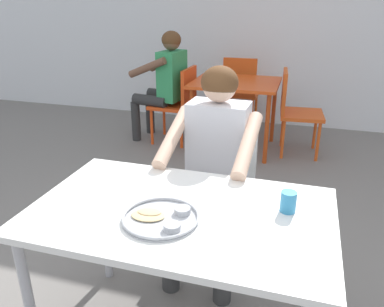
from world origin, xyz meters
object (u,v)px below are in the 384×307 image
object	(u,v)px
table_foreground	(181,224)
chair_red_far	(241,89)
table_background_red	(236,90)
patron_background	(165,77)
chair_foreground	(222,180)
thali_tray	(162,217)
drinking_cup	(288,201)
chair_red_right	(294,107)
diner_foreground	(214,156)
chair_red_left	(179,100)

from	to	relation	value
table_foreground	chair_red_far	bearing A→B (deg)	95.47
table_background_red	chair_red_far	xyz separation A→B (m)	(-0.05, 0.62, -0.12)
table_foreground	patron_background	xyz separation A→B (m)	(-1.05, 2.62, 0.07)
table_foreground	chair_foreground	bearing A→B (deg)	90.49
thali_tray	table_background_red	xyz separation A→B (m)	(-0.21, 2.71, -0.10)
table_foreground	thali_tray	xyz separation A→B (m)	(-0.05, -0.10, 0.09)
drinking_cup	patron_background	xyz separation A→B (m)	(-1.47, 2.51, -0.05)
table_foreground	thali_tray	world-z (taller)	thali_tray
chair_red_right	chair_foreground	bearing A→B (deg)	-101.09
drinking_cup	table_background_red	world-z (taller)	drinking_cup
drinking_cup	chair_red_far	distance (m)	3.21
table_foreground	patron_background	size ratio (longest dim) A/B	1.02
chair_foreground	diner_foreground	world-z (taller)	diner_foreground
diner_foreground	chair_red_left	size ratio (longest dim) A/B	1.43
drinking_cup	chair_red_right	world-z (taller)	chair_red_right
chair_red_far	chair_foreground	bearing A→B (deg)	-82.77
thali_tray	diner_foreground	bearing A→B (deg)	87.38
table_foreground	drinking_cup	xyz separation A→B (m)	(0.43, 0.11, 0.12)
chair_red_far	thali_tray	bearing A→B (deg)	-85.49
chair_red_right	patron_background	bearing A→B (deg)	-179.26
drinking_cup	chair_red_left	size ratio (longest dim) A/B	0.11
thali_tray	chair_red_right	size ratio (longest dim) A/B	0.36
table_foreground	diner_foreground	bearing A→B (deg)	91.21
chair_foreground	diner_foreground	xyz separation A→B (m)	(-0.01, -0.21, 0.25)
table_foreground	chair_red_far	distance (m)	3.24
table_background_red	table_foreground	bearing A→B (deg)	-84.34
table_background_red	chair_red_left	distance (m)	0.65
chair_red_far	patron_background	bearing A→B (deg)	-140.92
chair_foreground	thali_tray	bearing A→B (deg)	-92.39
thali_tray	patron_background	distance (m)	2.90
thali_tray	patron_background	xyz separation A→B (m)	(-1.00, 2.72, -0.02)
patron_background	drinking_cup	bearing A→B (deg)	-59.58
table_background_red	chair_red_right	distance (m)	0.62
table_background_red	patron_background	bearing A→B (deg)	178.86
diner_foreground	chair_red_far	xyz separation A→B (m)	(-0.30, 2.59, -0.20)
diner_foreground	table_background_red	bearing A→B (deg)	97.07
table_foreground	table_background_red	size ratio (longest dim) A/B	1.42
table_background_red	patron_background	size ratio (longest dim) A/B	0.72
diner_foreground	chair_red_far	size ratio (longest dim) A/B	1.35
thali_tray	drinking_cup	xyz separation A→B (m)	(0.47, 0.21, 0.04)
chair_foreground	table_foreground	bearing A→B (deg)	-89.51
table_background_red	patron_background	xyz separation A→B (m)	(-0.79, 0.02, 0.08)
drinking_cup	chair_red_right	bearing A→B (deg)	91.84
table_foreground	thali_tray	distance (m)	0.14
chair_foreground	chair_red_left	xyz separation A→B (m)	(-0.88, 1.77, 0.02)
chair_foreground	chair_red_far	size ratio (longest dim) A/B	0.89
table_foreground	chair_red_left	size ratio (longest dim) A/B	1.48
diner_foreground	table_background_red	xyz separation A→B (m)	(-0.24, 1.97, -0.07)
drinking_cup	table_foreground	bearing A→B (deg)	-165.22
chair_red_right	chair_red_far	world-z (taller)	chair_red_far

